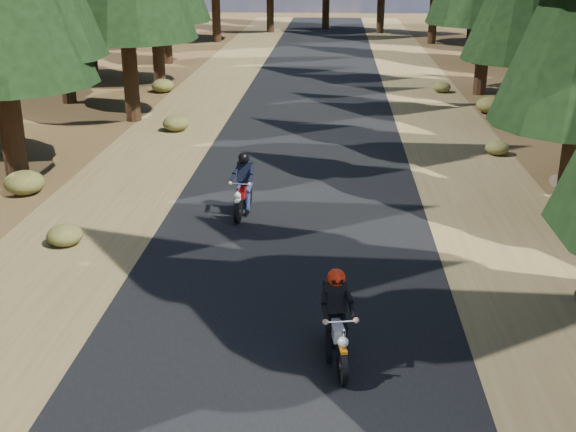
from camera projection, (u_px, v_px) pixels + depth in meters
name	position (u px, v px, depth m)	size (l,w,h in m)	color
ground	(282.00, 305.00, 12.51)	(120.00, 120.00, 0.00)	#412D17
road	(298.00, 208.00, 17.18)	(6.00, 100.00, 0.01)	black
shoulder_l	(108.00, 204.00, 17.46)	(3.20, 100.00, 0.01)	brown
shoulder_r	(493.00, 212.00, 16.90)	(3.20, 100.00, 0.01)	brown
understory_shrubs	(335.00, 183.00, 18.12)	(15.22, 30.84, 0.61)	#474C1E
rider_lead	(337.00, 334.00, 10.60)	(0.76, 1.70, 1.46)	beige
rider_follow	(243.00, 195.00, 16.55)	(0.65, 1.67, 1.45)	maroon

